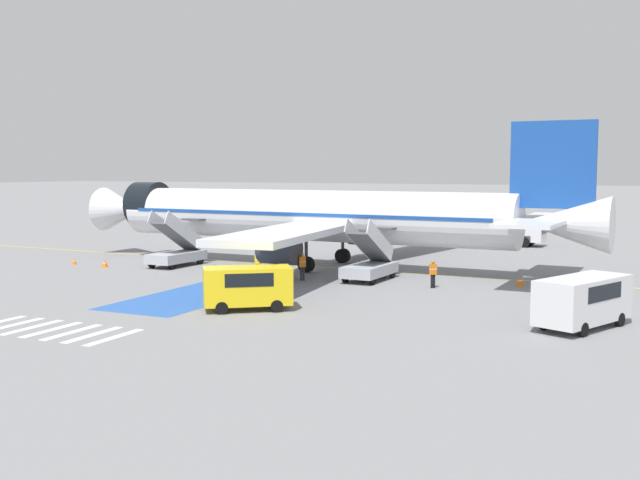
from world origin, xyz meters
TOP-DOWN VIEW (x-y plane):
  - ground_plane at (0.00, 0.00)m, footprint 600.00×600.00m
  - apron_leadline_yellow at (-1.30, 0.55)m, footprint 75.45×2.91m
  - apron_stand_patch_blue at (-1.30, -14.21)m, footprint 5.14×11.50m
  - apron_walkway_bar_1 at (-4.30, -24.41)m, footprint 0.44×3.60m
  - apron_walkway_bar_2 at (-3.10, -24.41)m, footprint 0.44×3.60m
  - apron_walkway_bar_3 at (-1.90, -24.41)m, footprint 0.44×3.60m
  - apron_walkway_bar_4 at (-0.70, -24.41)m, footprint 0.44×3.60m
  - apron_walkway_bar_5 at (0.50, -24.41)m, footprint 0.44×3.60m
  - apron_walkway_bar_6 at (1.70, -24.41)m, footprint 0.44×3.60m
  - airliner at (-0.68, 0.53)m, footprint 41.42×32.72m
  - boarding_stairs_forward at (-10.11, -3.57)m, footprint 2.37×5.30m
  - boarding_stairs_aft at (5.63, -4.13)m, footprint 2.37×5.30m
  - fuel_tanker at (7.31, 22.49)m, footprint 10.81×3.23m
  - service_van_0 at (19.84, -13.79)m, footprint 4.03×5.71m
  - service_van_1 at (3.71, -16.51)m, footprint 4.77×4.24m
  - baggage_cart at (-3.08, -7.29)m, footprint 2.97×2.33m
  - ground_crew_0 at (10.30, -5.49)m, footprint 0.45×0.48m
  - ground_crew_1 at (1.65, -6.05)m, footprint 0.48×0.45m
  - ground_crew_2 at (-2.15, -5.22)m, footprint 0.45×0.27m
  - traffic_cone_0 at (14.98, -2.41)m, footprint 0.56×0.56m
  - traffic_cone_1 at (-14.54, -6.42)m, footprint 0.53×0.53m
  - traffic_cone_2 at (-17.79, -6.13)m, footprint 0.43×0.43m

SIDE VIEW (x-z plane):
  - ground_plane at x=0.00m, z-range 0.00..0.00m
  - apron_leadline_yellow at x=-1.30m, z-range 0.00..0.01m
  - apron_stand_patch_blue at x=-1.30m, z-range 0.00..0.01m
  - apron_walkway_bar_1 at x=-4.30m, z-range 0.00..0.01m
  - apron_walkway_bar_2 at x=-3.10m, z-range 0.00..0.01m
  - apron_walkway_bar_3 at x=-1.90m, z-range 0.00..0.01m
  - apron_walkway_bar_4 at x=-0.70m, z-range 0.00..0.01m
  - apron_walkway_bar_5 at x=0.50m, z-range 0.00..0.01m
  - apron_walkway_bar_6 at x=1.70m, z-range 0.00..0.01m
  - traffic_cone_2 at x=-17.79m, z-range 0.00..0.48m
  - baggage_cart at x=-3.08m, z-range -0.18..0.69m
  - traffic_cone_1 at x=-14.54m, z-range 0.00..0.59m
  - traffic_cone_0 at x=14.98m, z-range 0.00..0.63m
  - ground_crew_2 at x=-2.15m, z-range 0.11..1.71m
  - ground_crew_0 at x=10.30m, z-range 0.13..1.85m
  - boarding_stairs_aft at x=5.63m, z-range -1.07..3.09m
  - boarding_stairs_forward at x=-10.11m, z-range -1.11..3.16m
  - ground_crew_1 at x=1.65m, z-range 0.14..1.96m
  - service_van_1 at x=3.71m, z-range 0.21..2.45m
  - service_van_0 at x=19.84m, z-range 0.22..2.57m
  - fuel_tanker at x=7.31m, z-range 0.02..3.45m
  - airliner at x=-0.68m, z-range -1.36..8.94m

